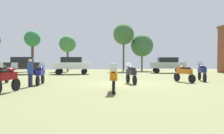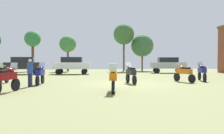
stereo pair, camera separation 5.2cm
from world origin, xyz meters
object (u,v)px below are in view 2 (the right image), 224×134
Objects in this scene: tree_2 at (33,40)px; tree_5 at (142,46)px; motorcycle_9 at (202,71)px; person_1 at (30,71)px; motorcycle_5 at (131,73)px; motorcycle_10 at (184,72)px; car_1 at (23,64)px; car_3 at (72,64)px; motorcycle_4 at (40,74)px; tree_1 at (68,44)px; car_2 at (168,64)px; motorcycle_3 at (3,73)px; tree_3 at (124,34)px; motorcycle_11 at (7,78)px; motorcycle_8 at (113,78)px.

tree_2 is 1.07× the size of tree_5.
person_1 is (-12.35, -2.29, 0.24)m from motorcycle_9.
motorcycle_10 is (4.12, 0.58, 0.00)m from motorcycle_5.
motorcycle_9 is 1.04× the size of motorcycle_10.
tree_5 is (16.22, 7.20, 2.79)m from car_1.
tree_2 is at bearing 40.11° from car_3.
tree_1 is at bearing 90.73° from motorcycle_4.
motorcycle_4 is 18.49m from car_2.
car_3 is (-12.14, -0.92, 0.00)m from car_2.
car_2 is (3.57, 11.98, 0.46)m from motorcycle_10.
tree_1 is 0.86× the size of tree_2.
motorcycle_10 is (10.17, 0.38, -0.00)m from motorcycle_4.
motorcycle_3 is 0.30× the size of tree_3.
person_1 is (-0.37, -1.24, 0.26)m from motorcycle_4.
motorcycle_9 is 13.76m from motorcycle_11.
motorcycle_4 is 10.18m from motorcycle_10.
car_1 is at bearing -40.01° from person_1.
car_2 is 1.03× the size of car_3.
person_1 is (-1.97, -12.68, -0.19)m from car_3.
motorcycle_5 is at bearing -62.29° from tree_2.
motorcycle_5 is 1.25× the size of person_1.
car_2 is at bearing -101.52° from person_1.
motorcycle_3 reaches higher than motorcycle_10.
tree_1 is (-0.86, 6.82, 2.83)m from car_3.
tree_1 reaches higher than motorcycle_8.
tree_2 is at bearing 112.29° from motorcycle_5.
motorcycle_11 is at bearing -100.98° from motorcycle_4.
car_1 reaches higher than motorcycle_9.
motorcycle_9 is 25.49m from tree_2.
car_3 is (1.60, 11.44, 0.45)m from motorcycle_4.
motorcycle_4 is 0.46× the size of car_2.
motorcycle_5 is 7.81m from motorcycle_11.
motorcycle_11 is 15.36m from car_3.
tree_3 is (-4.63, 5.96, 4.39)m from car_2.
motorcycle_8 is at bearing 144.40° from motorcycle_3.
tree_5 is (7.92, 23.09, 3.25)m from motorcycle_8.
motorcycle_11 is at bearing 6.32° from motorcycle_8.
car_1 is at bearing 124.96° from motorcycle_10.
person_1 is 0.23× the size of tree_3.
motorcycle_10 is at bearing -133.86° from motorcycle_8.
motorcycle_5 is 4.16m from motorcycle_10.
person_1 reaches higher than motorcycle_10.
motorcycle_5 is at bearing 172.05° from motorcycle_10.
motorcycle_10 is 18.62m from tree_3.
motorcycle_9 is 0.31× the size of tree_3.
tree_2 is at bearing -44.30° from person_1.
motorcycle_8 is 23.35m from tree_3.
motorcycle_3 is at bearing 163.25° from car_3.
motorcycle_9 is at bearing -179.20° from car_2.
motorcycle_5 is (6.05, -0.20, -0.00)m from motorcycle_4.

